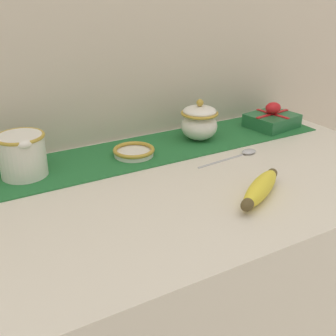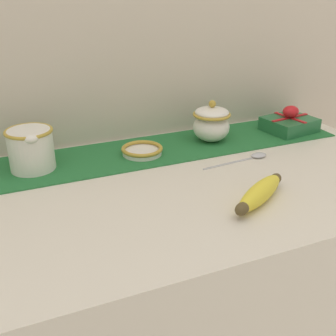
% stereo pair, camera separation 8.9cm
% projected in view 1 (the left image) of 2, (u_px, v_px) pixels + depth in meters
% --- Properties ---
extents(back_wall, '(2.03, 0.04, 2.40)m').
position_uv_depth(back_wall, '(105.00, 40.00, 1.09)').
color(back_wall, beige).
rests_on(back_wall, ground_plane).
extents(table_runner, '(1.13, 0.21, 0.00)m').
position_uv_depth(table_runner, '(131.00, 154.00, 1.10)').
color(table_runner, '#236B33').
rests_on(table_runner, countertop).
extents(cream_pitcher, '(0.11, 0.13, 0.10)m').
position_uv_depth(cream_pitcher, '(22.00, 153.00, 0.95)').
color(cream_pitcher, white).
rests_on(cream_pitcher, countertop).
extents(sugar_bowl, '(0.10, 0.10, 0.12)m').
position_uv_depth(sugar_bowl, '(199.00, 122.00, 1.17)').
color(sugar_bowl, white).
rests_on(sugar_bowl, countertop).
extents(small_dish, '(0.11, 0.11, 0.02)m').
position_uv_depth(small_dish, '(132.00, 152.00, 1.08)').
color(small_dish, white).
rests_on(small_dish, countertop).
extents(banana, '(0.18, 0.13, 0.04)m').
position_uv_depth(banana, '(260.00, 188.00, 0.87)').
color(banana, yellow).
rests_on(banana, countertop).
extents(spoon, '(0.19, 0.03, 0.01)m').
position_uv_depth(spoon, '(245.00, 153.00, 1.09)').
color(spoon, '#B7B7BC').
rests_on(spoon, countertop).
extents(gift_box, '(0.15, 0.14, 0.08)m').
position_uv_depth(gift_box, '(272.00, 119.00, 1.28)').
color(gift_box, '#236638').
rests_on(gift_box, countertop).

